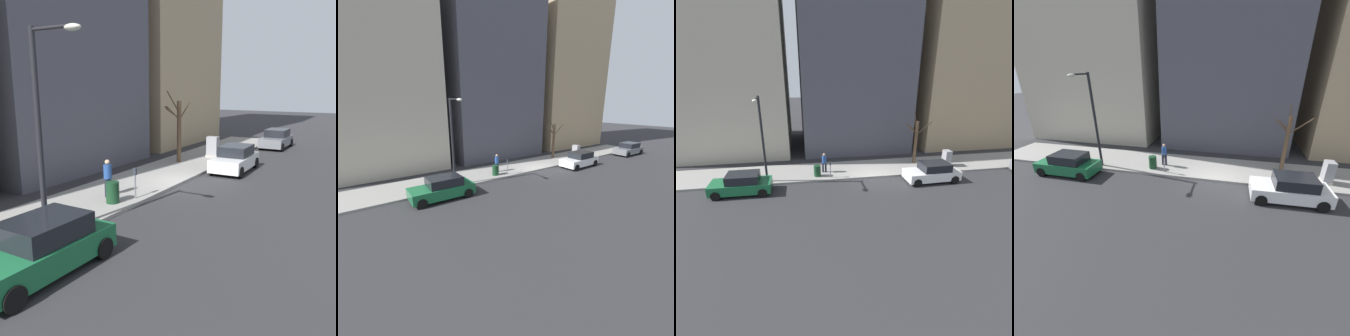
# 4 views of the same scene
# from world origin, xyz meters

# --- Properties ---
(ground_plane) EXTENTS (120.00, 120.00, 0.00)m
(ground_plane) POSITION_xyz_m (0.00, 0.00, 0.00)
(ground_plane) COLOR #2B2B2D
(sidewalk) EXTENTS (4.00, 36.00, 0.15)m
(sidewalk) POSITION_xyz_m (2.00, 0.00, 0.07)
(sidewalk) COLOR gray
(sidewalk) RESTS_ON ground
(parked_car_white) EXTENTS (2.02, 4.25, 1.52)m
(parked_car_white) POSITION_xyz_m (-1.27, -4.33, 0.74)
(parked_car_white) COLOR white
(parked_car_white) RESTS_ON ground
(parked_car_green) EXTENTS (1.95, 4.22, 1.52)m
(parked_car_green) POSITION_xyz_m (-1.03, 10.12, 0.74)
(parked_car_green) COLOR #196038
(parked_car_green) RESTS_ON ground
(parking_meter) EXTENTS (0.14, 0.10, 1.35)m
(parking_meter) POSITION_xyz_m (0.45, 3.59, 0.98)
(parking_meter) COLOR slate
(parking_meter) RESTS_ON sidewalk
(utility_box) EXTENTS (0.83, 0.61, 1.43)m
(utility_box) POSITION_xyz_m (1.30, -7.01, 0.85)
(utility_box) COLOR #A8A399
(utility_box) RESTS_ON sidewalk
(streetlamp) EXTENTS (1.97, 0.32, 6.50)m
(streetlamp) POSITION_xyz_m (0.28, 8.55, 4.02)
(streetlamp) COLOR black
(streetlamp) RESTS_ON sidewalk
(bare_tree) EXTENTS (1.39, 2.33, 4.51)m
(bare_tree) POSITION_xyz_m (2.64, -4.52, 2.27)
(bare_tree) COLOR brown
(bare_tree) RESTS_ON sidewalk
(trash_bin) EXTENTS (0.56, 0.56, 0.90)m
(trash_bin) POSITION_xyz_m (0.90, 4.59, 0.60)
(trash_bin) COLOR #14381E
(trash_bin) RESTS_ON sidewalk
(pedestrian_near_meter) EXTENTS (0.36, 0.40, 1.66)m
(pedestrian_near_meter) POSITION_xyz_m (1.66, 3.94, 1.09)
(pedestrian_near_meter) COLOR #1E1E2D
(pedestrian_near_meter) RESTS_ON sidewalk
(office_block_center) EXTENTS (10.99, 10.99, 19.05)m
(office_block_center) POSITION_xyz_m (11.00, -0.07, 9.53)
(office_block_center) COLOR #4C4C56
(office_block_center) RESTS_ON ground
(office_tower_right) EXTENTS (12.62, 12.62, 24.14)m
(office_tower_right) POSITION_xyz_m (11.81, 13.19, 12.07)
(office_tower_right) COLOR #BCB29E
(office_tower_right) RESTS_ON ground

